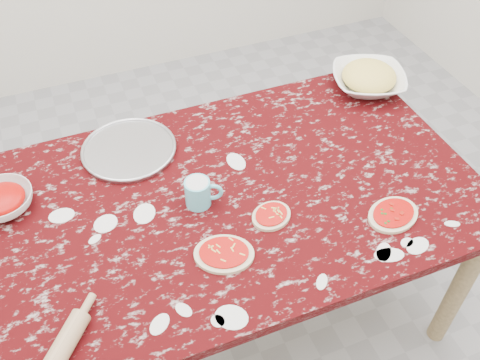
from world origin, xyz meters
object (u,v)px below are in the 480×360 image
worktable (240,207)px  cheese_bowl (368,80)px  sauce_bowl (3,201)px  pizza_tray (129,150)px  flour_mug (199,192)px

worktable → cheese_bowl: cheese_bowl is taller
worktable → sauce_bowl: sauce_bowl is taller
pizza_tray → sauce_bowl: bearing=-164.6°
pizza_tray → cheese_bowl: (1.01, 0.02, 0.03)m
cheese_bowl → worktable: bearing=-153.6°
worktable → flour_mug: size_ratio=13.02×
flour_mug → sauce_bowl: bearing=160.2°
cheese_bowl → flour_mug: flour_mug is taller
worktable → pizza_tray: bearing=132.3°
cheese_bowl → flour_mug: (-0.85, -0.36, 0.01)m
pizza_tray → sauce_bowl: 0.46m
pizza_tray → cheese_bowl: bearing=1.2°
worktable → cheese_bowl: size_ratio=5.44×
worktable → flour_mug: bearing=-178.5°
worktable → sauce_bowl: 0.78m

